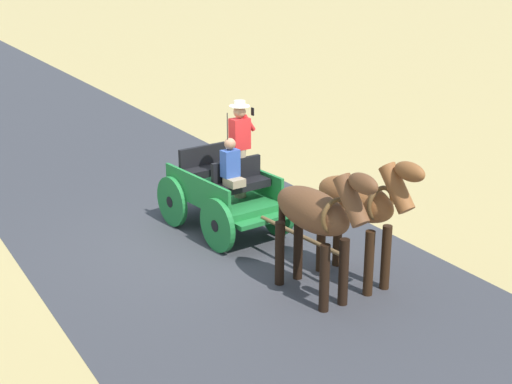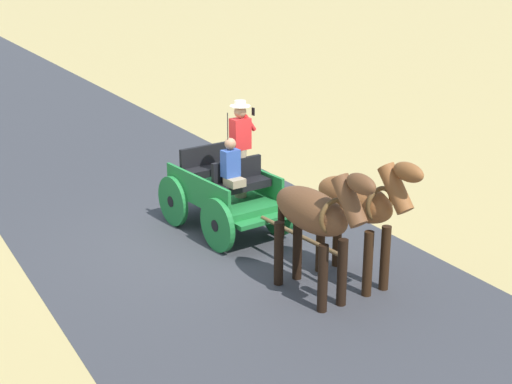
{
  "view_description": "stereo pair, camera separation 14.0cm",
  "coord_description": "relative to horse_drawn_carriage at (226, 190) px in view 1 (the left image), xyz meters",
  "views": [
    {
      "loc": [
        5.46,
        11.14,
        5.16
      ],
      "look_at": [
        -0.58,
        0.84,
        1.1
      ],
      "focal_mm": 52.12,
      "sensor_mm": 36.0,
      "label": 1
    },
    {
      "loc": [
        5.33,
        11.21,
        5.16
      ],
      "look_at": [
        -0.58,
        0.84,
        1.1
      ],
      "focal_mm": 52.12,
      "sensor_mm": 36.0,
      "label": 2
    }
  ],
  "objects": [
    {
      "name": "ground_plane",
      "position": [
        0.59,
        0.28,
        -0.82
      ],
      "size": [
        200.0,
        200.0,
        0.0
      ],
      "primitive_type": "plane",
      "color": "tan"
    },
    {
      "name": "road_surface",
      "position": [
        0.59,
        0.28,
        -0.81
      ],
      "size": [
        6.29,
        160.0,
        0.01
      ],
      "primitive_type": "cube",
      "color": "#38383D",
      "rests_on": "ground"
    },
    {
      "name": "horse_drawn_carriage",
      "position": [
        0.0,
        0.0,
        0.0
      ],
      "size": [
        1.66,
        4.52,
        2.5
      ],
      "color": "#1E7233",
      "rests_on": "ground"
    },
    {
      "name": "horse_near_side",
      "position": [
        -0.75,
        2.97,
        0.51
      ],
      "size": [
        0.73,
        2.14,
        2.21
      ],
      "color": "brown",
      "rests_on": "ground"
    },
    {
      "name": "horse_off_side",
      "position": [
        0.11,
        3.06,
        0.51
      ],
      "size": [
        0.68,
        2.14,
        2.21
      ],
      "color": "brown",
      "rests_on": "ground"
    }
  ]
}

